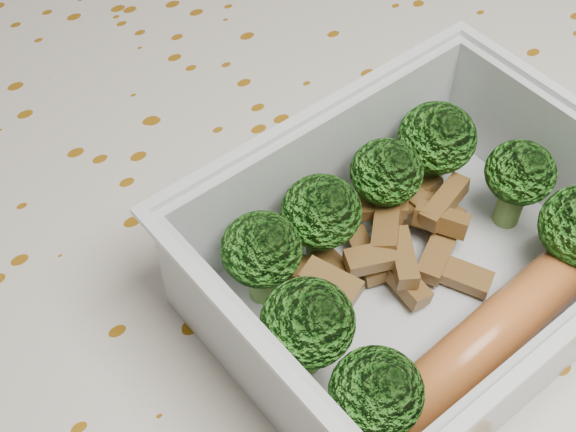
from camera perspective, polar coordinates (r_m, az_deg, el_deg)
dining_table at (r=0.47m, az=-0.07°, el=-9.97°), size 1.40×0.90×0.75m
tablecloth at (r=0.43m, az=-0.08°, el=-6.65°), size 1.46×0.96×0.19m
lunch_container at (r=0.37m, az=9.33°, el=-3.64°), size 0.21×0.17×0.07m
broccoli_florets at (r=0.36m, az=8.34°, el=-1.34°), size 0.17×0.13×0.05m
meat_pile at (r=0.39m, az=7.31°, el=-1.84°), size 0.11×0.08×0.03m
sausage at (r=0.36m, az=14.56°, el=-7.91°), size 0.17×0.04×0.03m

